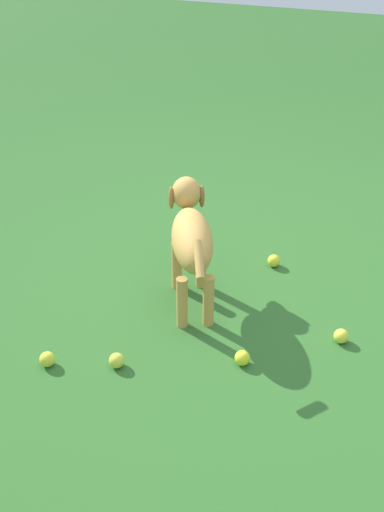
{
  "coord_description": "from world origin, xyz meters",
  "views": [
    {
      "loc": [
        0.7,
        -2.49,
        1.82
      ],
      "look_at": [
        -0.17,
        -0.19,
        0.28
      ],
      "focal_mm": 44.5,
      "sensor_mm": 36.0,
      "label": 1
    }
  ],
  "objects": [
    {
      "name": "dog",
      "position": [
        -0.19,
        -0.15,
        0.35
      ],
      "size": [
        0.41,
        0.73,
        0.53
      ],
      "rotation": [
        0.0,
        0.0,
        2.03
      ],
      "color": "#C69347",
      "rests_on": "ground"
    },
    {
      "name": "tennis_ball_3",
      "position": [
        -0.59,
        -0.81,
        0.03
      ],
      "size": [
        0.07,
        0.07,
        0.07
      ],
      "primitive_type": "sphere",
      "color": "#C4D234",
      "rests_on": "ground"
    },
    {
      "name": "tennis_ball_1",
      "position": [
        0.11,
        0.28,
        0.03
      ],
      "size": [
        0.07,
        0.07,
        0.07
      ],
      "primitive_type": "sphere",
      "color": "yellow",
      "rests_on": "ground"
    },
    {
      "name": "tennis_ball_4",
      "position": [
        0.54,
        -0.22,
        0.03
      ],
      "size": [
        0.07,
        0.07,
        0.07
      ],
      "primitive_type": "sphere",
      "color": "#D7DE3E",
      "rests_on": "ground"
    },
    {
      "name": "tennis_ball_0",
      "position": [
        0.18,
        -0.51,
        0.03
      ],
      "size": [
        0.07,
        0.07,
        0.07
      ],
      "primitive_type": "sphere",
      "color": "yellow",
      "rests_on": "ground"
    },
    {
      "name": "tennis_ball_2",
      "position": [
        -0.31,
        -0.71,
        0.03
      ],
      "size": [
        0.07,
        0.07,
        0.07
      ],
      "primitive_type": "sphere",
      "color": "#C4D13E",
      "rests_on": "ground"
    },
    {
      "name": "ground",
      "position": [
        0.0,
        0.0,
        0.0
      ],
      "size": [
        14.0,
        14.0,
        0.0
      ],
      "primitive_type": "plane",
      "color": "#2D6026"
    }
  ]
}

